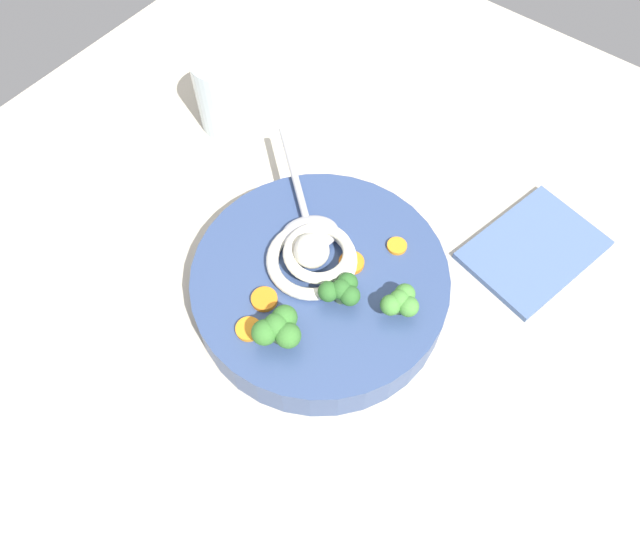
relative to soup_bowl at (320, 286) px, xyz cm
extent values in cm
cube|color=#BCB29E|center=(2.36, -2.53, -4.70)|extent=(106.80, 106.80, 4.47)
cylinder|color=#334775|center=(0.00, 0.00, -0.08)|extent=(26.38, 26.38, 4.77)
cylinder|color=olive|center=(0.00, 0.00, 0.11)|extent=(23.21, 23.21, 4.39)
torus|color=silver|center=(0.56, 1.50, 2.95)|extent=(9.29, 9.29, 1.28)
torus|color=silver|center=(1.16, 1.10, 3.97)|extent=(9.95, 9.95, 1.15)
sphere|color=silver|center=(0.56, 1.50, 4.61)|extent=(3.60, 3.60, 3.60)
ellipsoid|color=#B7B7BC|center=(2.92, 3.58, 3.11)|extent=(7.43, 7.20, 1.60)
cylinder|color=#B7B7BC|center=(7.66, 9.39, 3.11)|extent=(10.10, 12.13, 0.80)
cylinder|color=#7A9E60|center=(-1.03, -3.38, 2.86)|extent=(1.04, 1.04, 1.11)
sphere|color=#2D6628|center=(-1.03, -3.38, 4.44)|extent=(2.04, 2.04, 2.04)
sphere|color=#2D6628|center=(-0.01, -3.38, 4.25)|extent=(2.04, 2.04, 2.04)
sphere|color=#2D6628|center=(-1.96, -3.01, 4.35)|extent=(2.04, 2.04, 2.04)
sphere|color=#2D6628|center=(-1.03, -4.40, 4.29)|extent=(2.04, 2.04, 2.04)
cylinder|color=#7A9E60|center=(-7.99, -1.11, 2.97)|extent=(1.24, 1.24, 1.33)
sphere|color=#38752D|center=(-7.99, -1.11, 4.86)|extent=(2.44, 2.44, 2.44)
sphere|color=#38752D|center=(-6.77, -1.11, 4.64)|extent=(2.44, 2.44, 2.44)
sphere|color=#38752D|center=(-9.10, -0.66, 4.75)|extent=(2.44, 2.44, 2.44)
sphere|color=#38752D|center=(-7.99, -2.33, 4.68)|extent=(2.44, 2.44, 2.44)
cylinder|color=#7A9E60|center=(1.43, -8.43, 2.86)|extent=(1.04, 1.04, 1.11)
sphere|color=#478938|center=(1.43, -8.43, 4.44)|extent=(2.04, 2.04, 2.04)
sphere|color=#478938|center=(2.45, -8.43, 4.25)|extent=(2.04, 2.04, 2.04)
sphere|color=#478938|center=(0.50, -8.06, 4.35)|extent=(2.04, 2.04, 2.04)
sphere|color=#478938|center=(1.43, -9.45, 4.29)|extent=(2.04, 2.04, 2.04)
cylinder|color=orange|center=(7.51, -4.26, 2.52)|extent=(2.07, 2.07, 0.42)
cylinder|color=orange|center=(2.94, -1.76, 2.58)|extent=(2.62, 2.62, 0.55)
cylinder|color=orange|center=(-9.08, 1.58, 2.54)|extent=(2.51, 2.51, 0.47)
cylinder|color=orange|center=(-5.72, 2.47, 2.59)|extent=(2.61, 2.61, 0.58)
cylinder|color=silver|center=(13.27, 25.15, 2.41)|extent=(7.16, 7.16, 9.74)
cube|color=#4C6693|center=(19.33, -15.34, -2.07)|extent=(17.00, 13.54, 0.80)
camera|label=1|loc=(-24.46, -19.03, 54.68)|focal=33.85mm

